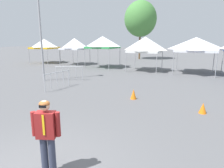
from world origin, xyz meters
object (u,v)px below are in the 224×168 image
canopy_tent_behind_right (103,42)px  crowd_barrier_by_lift (57,77)px  traffic_cone_near_barrier (134,94)px  light_pole_opposite_side (40,21)px  crowd_barrier_mid_lot (69,71)px  canopy_tent_far_right (196,44)px  traffic_cone_lot_center (203,108)px  person_foreground (47,133)px  tree_behind_tents_right (140,19)px  canopy_tent_right_of_center (145,45)px  canopy_tent_left_of_center (75,44)px  canopy_tent_center (44,44)px

canopy_tent_behind_right → crowd_barrier_by_lift: canopy_tent_behind_right is taller
canopy_tent_behind_right → traffic_cone_near_barrier: 12.42m
light_pole_opposite_side → crowd_barrier_mid_lot: bearing=24.4°
canopy_tent_far_right → canopy_tent_behind_right: bearing=178.2°
crowd_barrier_mid_lot → traffic_cone_lot_center: size_ratio=4.32×
person_foreground → crowd_barrier_mid_lot: person_foreground is taller
tree_behind_tents_right → canopy_tent_right_of_center: bearing=-72.0°
canopy_tent_left_of_center → light_pole_opposite_side: size_ratio=0.43×
person_foreground → light_pole_opposite_side: (-7.60, 8.39, 3.26)m
crowd_barrier_by_lift → tree_behind_tents_right: bearing=91.2°
light_pole_opposite_side → traffic_cone_near_barrier: light_pole_opposite_side is taller
canopy_tent_left_of_center → canopy_tent_far_right: canopy_tent_far_right is taller
canopy_tent_right_of_center → traffic_cone_lot_center: size_ratio=7.29×
light_pole_opposite_side → tree_behind_tents_right: 19.23m
light_pole_opposite_side → crowd_barrier_mid_lot: size_ratio=3.83×
canopy_tent_left_of_center → canopy_tent_far_right: bearing=-5.7°
crowd_barrier_mid_lot → tree_behind_tents_right: bearing=88.7°
canopy_tent_left_of_center → canopy_tent_right_of_center: (9.16, -1.58, 0.04)m
tree_behind_tents_right → crowd_barrier_mid_lot: size_ratio=4.47×
canopy_tent_center → traffic_cone_lot_center: canopy_tent_center is taller
canopy_tent_center → canopy_tent_right_of_center: 13.68m
canopy_tent_center → traffic_cone_lot_center: size_ratio=6.87×
canopy_tent_center → traffic_cone_lot_center: (18.75, -11.81, -2.26)m
traffic_cone_near_barrier → person_foreground: bearing=-90.4°
crowd_barrier_by_lift → traffic_cone_lot_center: (8.37, -1.09, -0.53)m
canopy_tent_right_of_center → tree_behind_tents_right: size_ratio=0.38×
crowd_barrier_mid_lot → traffic_cone_near_barrier: 6.53m
canopy_tent_left_of_center → canopy_tent_behind_right: 4.47m
tree_behind_tents_right → traffic_cone_lot_center: tree_behind_tents_right is taller
traffic_cone_lot_center → person_foreground: bearing=-120.8°
tree_behind_tents_right → crowd_barrier_by_lift: bearing=-88.8°
canopy_tent_behind_right → crowd_barrier_mid_lot: size_ratio=1.73×
crowd_barrier_mid_lot → traffic_cone_near_barrier: size_ratio=3.72×
canopy_tent_center → crowd_barrier_by_lift: (10.38, -10.72, -1.73)m
person_foreground → tree_behind_tents_right: 28.40m
canopy_tent_center → light_pole_opposite_side: (7.80, -9.05, 1.81)m
canopy_tent_center → traffic_cone_near_barrier: (15.45, -10.98, -2.22)m
canopy_tent_behind_right → person_foreground: (6.62, -16.64, -1.70)m
canopy_tent_left_of_center → crowd_barrier_mid_lot: bearing=-59.2°
canopy_tent_center → person_foreground: canopy_tent_center is taller
light_pole_opposite_side → traffic_cone_near_barrier: (7.65, -1.93, -4.03)m
tree_behind_tents_right → canopy_tent_behind_right: bearing=-96.2°
canopy_tent_far_right → crowd_barrier_by_lift: (-7.77, -9.62, -1.85)m
canopy_tent_behind_right → traffic_cone_near_barrier: canopy_tent_behind_right is taller
canopy_tent_right_of_center → crowd_barrier_mid_lot: canopy_tent_right_of_center is taller
traffic_cone_near_barrier → canopy_tent_far_right: bearing=74.7°
crowd_barrier_by_lift → traffic_cone_lot_center: bearing=-7.4°
tree_behind_tents_right → person_foreground: bearing=-78.8°
canopy_tent_right_of_center → person_foreground: 16.29m
canopy_tent_left_of_center → canopy_tent_far_right: size_ratio=0.91×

